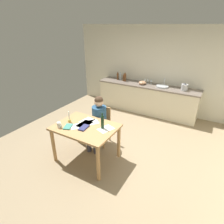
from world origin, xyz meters
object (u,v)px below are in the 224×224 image
object	(u,v)px
dining_table	(86,131)
bottle_sauce	(125,78)
person_seated	(98,119)
book_cookery	(84,128)
coffee_mug	(59,125)
bottle_vinegar	(120,77)
bottle_wine_red	(124,78)
book_magazine	(68,127)
candlestick	(69,119)
chair_at_table	(101,123)
wine_glass_by_kettle	(148,80)
sink_unit	(162,86)
wine_glass_near_sink	(151,80)
bottle_oil	(118,76)
wine_bottle_on_table	(102,122)
wine_glass_back_left	(145,80)
mixing_bowl	(142,83)
stovetop_kettle	(184,87)

from	to	relation	value
dining_table	bottle_sauce	size ratio (longest dim) A/B	4.31
person_seated	book_cookery	xyz separation A→B (m)	(0.09, -0.61, 0.11)
coffee_mug	person_seated	bearing A→B (deg)	67.70
bottle_vinegar	bottle_wine_red	distance (m)	0.17
dining_table	bottle_wine_red	size ratio (longest dim) A/B	4.91
book_magazine	book_cookery	world-z (taller)	book_cookery
candlestick	bottle_wine_red	xyz separation A→B (m)	(-0.21, 2.90, 0.16)
chair_at_table	wine_glass_by_kettle	world-z (taller)	wine_glass_by_kettle
book_cookery	wine_glass_by_kettle	xyz separation A→B (m)	(0.15, 3.08, 0.22)
dining_table	sink_unit	size ratio (longest dim) A/B	3.36
book_magazine	sink_unit	bearing A→B (deg)	50.26
bottle_wine_red	wine_glass_near_sink	xyz separation A→B (m)	(0.89, 0.13, 0.00)
chair_at_table	person_seated	size ratio (longest dim) A/B	0.73
book_cookery	bottle_wine_red	distance (m)	3.03
bottle_wine_red	bottle_oil	bearing A→B (deg)	170.21
chair_at_table	bottle_vinegar	size ratio (longest dim) A/B	3.35
wine_glass_near_sink	bottle_sauce	bearing A→B (deg)	-170.39
wine_bottle_on_table	bottle_oil	xyz separation A→B (m)	(-1.20, 2.82, 0.10)
book_cookery	bottle_vinegar	world-z (taller)	bottle_vinegar
wine_bottle_on_table	wine_glass_back_left	distance (m)	2.92
book_cookery	wine_bottle_on_table	bearing A→B (deg)	23.73
bottle_sauce	mixing_bowl	distance (m)	0.63
book_cookery	wine_bottle_on_table	size ratio (longest dim) A/B	0.74
book_magazine	stovetop_kettle	size ratio (longest dim) A/B	1.00
coffee_mug	bottle_oil	distance (m)	3.25
dining_table	wine_glass_back_left	bearing A→B (deg)	88.60
bottle_wine_red	wine_glass_back_left	bearing A→B (deg)	10.77
chair_at_table	bottle_oil	xyz separation A→B (m)	(-0.78, 2.24, 0.52)
wine_glass_back_left	bottle_sauce	bearing A→B (deg)	-167.35
book_cookery	bottle_sauce	xyz separation A→B (m)	(-0.58, 2.94, 0.23)
sink_unit	wine_glass_back_left	bearing A→B (deg)	166.53
bottle_oil	wine_glass_by_kettle	world-z (taller)	bottle_oil
bottle_oil	person_seated	bearing A→B (deg)	-71.58
wine_glass_by_kettle	wine_glass_back_left	distance (m)	0.09
wine_glass_back_left	stovetop_kettle	bearing A→B (deg)	-6.97
candlestick	bottle_sauce	world-z (taller)	bottle_sauce
book_cookery	bottle_oil	bearing A→B (deg)	100.33
book_magazine	sink_unit	world-z (taller)	sink_unit
dining_table	mixing_bowl	distance (m)	2.84
book_cookery	bottle_sauce	world-z (taller)	bottle_sauce
book_magazine	bottle_vinegar	size ratio (longest dim) A/B	0.85
chair_at_table	wine_glass_near_sink	world-z (taller)	wine_glass_near_sink
sink_unit	mixing_bowl	distance (m)	0.62
book_cookery	bottle_vinegar	xyz separation A→B (m)	(-0.79, 3.01, 0.22)
wine_bottle_on_table	wine_glass_near_sink	distance (m)	2.91
sink_unit	wine_glass_by_kettle	size ratio (longest dim) A/B	2.34
person_seated	wine_glass_back_left	xyz separation A→B (m)	(0.14, 2.47, 0.33)
chair_at_table	bottle_wine_red	distance (m)	2.31
book_magazine	stovetop_kettle	world-z (taller)	stovetop_kettle
dining_table	book_cookery	world-z (taller)	book_cookery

